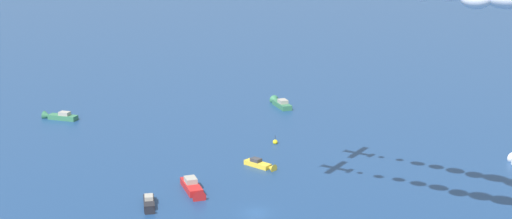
{
  "coord_description": "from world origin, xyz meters",
  "views": [
    {
      "loc": [
        -106.65,
        -46.67,
        49.69
      ],
      "look_at": [
        -0.0,
        -0.03,
        18.37
      ],
      "focal_mm": 51.15,
      "sensor_mm": 36.0,
      "label": 1
    }
  ],
  "objects_px": {
    "motorboat_far_port": "(149,204)",
    "motorboat_mid_cluster": "(193,188)",
    "motorboat_outer_ring_c": "(261,165)",
    "motorboat_trailing": "(59,116)",
    "marker_buoy": "(275,142)",
    "motorboat_outer_ring_b": "(280,103)"
  },
  "relations": [
    {
      "from": "motorboat_trailing",
      "to": "motorboat_outer_ring_c",
      "type": "relative_size",
      "value": 1.23
    },
    {
      "from": "motorboat_far_port",
      "to": "marker_buoy",
      "type": "distance_m",
      "value": 43.15
    },
    {
      "from": "motorboat_mid_cluster",
      "to": "motorboat_outer_ring_b",
      "type": "distance_m",
      "value": 65.06
    },
    {
      "from": "motorboat_trailing",
      "to": "marker_buoy",
      "type": "height_order",
      "value": "motorboat_trailing"
    },
    {
      "from": "motorboat_far_port",
      "to": "motorboat_mid_cluster",
      "type": "bearing_deg",
      "value": -22.1
    },
    {
      "from": "motorboat_mid_cluster",
      "to": "marker_buoy",
      "type": "bearing_deg",
      "value": -4.63
    },
    {
      "from": "motorboat_outer_ring_b",
      "to": "motorboat_trailing",
      "type": "bearing_deg",
      "value": 126.57
    },
    {
      "from": "motorboat_trailing",
      "to": "motorboat_outer_ring_b",
      "type": "xyz_separation_m",
      "value": [
        34.16,
        -46.05,
        0.07
      ]
    },
    {
      "from": "motorboat_trailing",
      "to": "motorboat_far_port",
      "type": "bearing_deg",
      "value": -127.91
    },
    {
      "from": "motorboat_far_port",
      "to": "motorboat_trailing",
      "type": "distance_m",
      "value": 64.45
    },
    {
      "from": "motorboat_far_port",
      "to": "motorboat_outer_ring_b",
      "type": "bearing_deg",
      "value": 3.72
    },
    {
      "from": "motorboat_outer_ring_b",
      "to": "motorboat_outer_ring_c",
      "type": "height_order",
      "value": "motorboat_outer_ring_b"
    },
    {
      "from": "motorboat_trailing",
      "to": "motorboat_outer_ring_c",
      "type": "xyz_separation_m",
      "value": [
        -12.77,
        -60.75,
        -0.14
      ]
    },
    {
      "from": "motorboat_far_port",
      "to": "marker_buoy",
      "type": "height_order",
      "value": "marker_buoy"
    },
    {
      "from": "motorboat_trailing",
      "to": "motorboat_mid_cluster",
      "type": "xyz_separation_m",
      "value": [
        -30.33,
        -54.61,
        0.05
      ]
    },
    {
      "from": "motorboat_mid_cluster",
      "to": "motorboat_outer_ring_c",
      "type": "relative_size",
      "value": 1.19
    },
    {
      "from": "motorboat_outer_ring_b",
      "to": "marker_buoy",
      "type": "bearing_deg",
      "value": -160.09
    },
    {
      "from": "motorboat_trailing",
      "to": "motorboat_mid_cluster",
      "type": "relative_size",
      "value": 1.04
    },
    {
      "from": "marker_buoy",
      "to": "motorboat_outer_ring_c",
      "type": "bearing_deg",
      "value": -167.76
    },
    {
      "from": "motorboat_trailing",
      "to": "motorboat_outer_ring_b",
      "type": "relative_size",
      "value": 1.03
    },
    {
      "from": "motorboat_far_port",
      "to": "marker_buoy",
      "type": "xyz_separation_m",
      "value": [
        42.66,
        -6.46,
        -0.18
      ]
    },
    {
      "from": "motorboat_far_port",
      "to": "motorboat_outer_ring_c",
      "type": "height_order",
      "value": "motorboat_outer_ring_c"
    }
  ]
}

